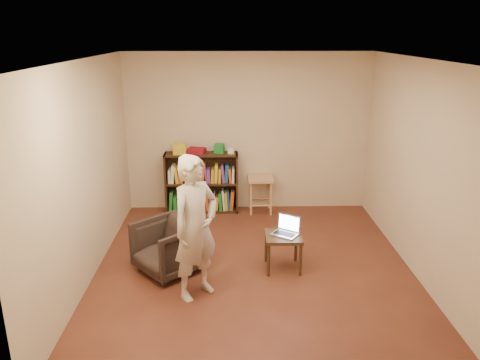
{
  "coord_description": "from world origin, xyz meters",
  "views": [
    {
      "loc": [
        -0.3,
        -5.31,
        2.91
      ],
      "look_at": [
        -0.17,
        0.35,
        1.1
      ],
      "focal_mm": 35.0,
      "sensor_mm": 36.0,
      "label": 1
    }
  ],
  "objects_px": {
    "stool": "(261,184)",
    "side_table": "(283,241)",
    "person": "(196,228)",
    "armchair": "(168,247)",
    "bookshelf": "(202,186)",
    "laptop": "(286,229)"
  },
  "relations": [
    {
      "from": "stool",
      "to": "side_table",
      "type": "xyz_separation_m",
      "value": [
        0.16,
        -1.98,
        -0.1
      ]
    },
    {
      "from": "person",
      "to": "armchair",
      "type": "bearing_deg",
      "value": 80.88
    },
    {
      "from": "bookshelf",
      "to": "stool",
      "type": "xyz_separation_m",
      "value": [
        0.98,
        -0.06,
        0.04
      ]
    },
    {
      "from": "bookshelf",
      "to": "side_table",
      "type": "relative_size",
      "value": 2.59
    },
    {
      "from": "bookshelf",
      "to": "side_table",
      "type": "bearing_deg",
      "value": -60.97
    },
    {
      "from": "person",
      "to": "stool",
      "type": "bearing_deg",
      "value": 26.53
    },
    {
      "from": "bookshelf",
      "to": "stool",
      "type": "distance_m",
      "value": 0.98
    },
    {
      "from": "armchair",
      "to": "person",
      "type": "distance_m",
      "value": 0.85
    },
    {
      "from": "stool",
      "to": "person",
      "type": "distance_m",
      "value": 2.75
    },
    {
      "from": "bookshelf",
      "to": "laptop",
      "type": "height_order",
      "value": "bookshelf"
    },
    {
      "from": "bookshelf",
      "to": "person",
      "type": "distance_m",
      "value": 2.67
    },
    {
      "from": "armchair",
      "to": "side_table",
      "type": "relative_size",
      "value": 1.56
    },
    {
      "from": "stool",
      "to": "person",
      "type": "bearing_deg",
      "value": -109.05
    },
    {
      "from": "bookshelf",
      "to": "armchair",
      "type": "xyz_separation_m",
      "value": [
        -0.31,
        -2.08,
        -0.11
      ]
    },
    {
      "from": "stool",
      "to": "laptop",
      "type": "relative_size",
      "value": 1.55
    },
    {
      "from": "laptop",
      "to": "side_table",
      "type": "bearing_deg",
      "value": -102.62
    },
    {
      "from": "bookshelf",
      "to": "person",
      "type": "xyz_separation_m",
      "value": [
        0.09,
        -2.64,
        0.39
      ]
    },
    {
      "from": "side_table",
      "to": "person",
      "type": "distance_m",
      "value": 1.28
    },
    {
      "from": "stool",
      "to": "side_table",
      "type": "relative_size",
      "value": 1.3
    },
    {
      "from": "bookshelf",
      "to": "laptop",
      "type": "relative_size",
      "value": 3.09
    },
    {
      "from": "side_table",
      "to": "laptop",
      "type": "bearing_deg",
      "value": 43.71
    },
    {
      "from": "laptop",
      "to": "stool",
      "type": "bearing_deg",
      "value": 129.59
    }
  ]
}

